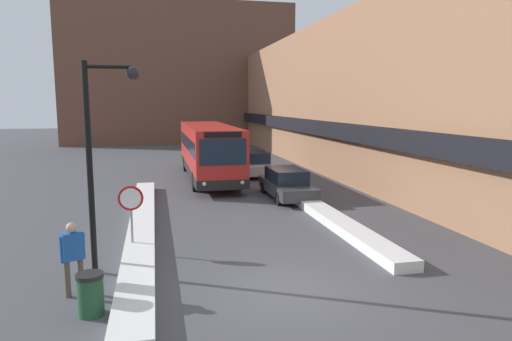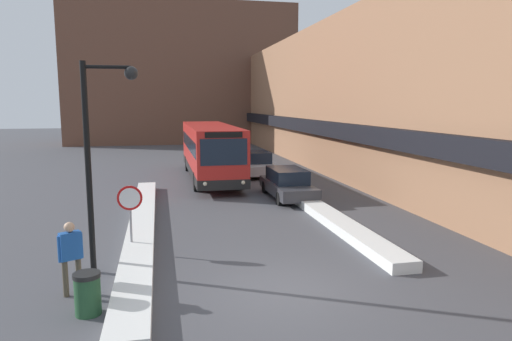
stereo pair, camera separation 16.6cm
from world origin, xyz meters
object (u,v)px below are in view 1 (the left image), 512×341
parked_car_middle (255,163)px  pedestrian (73,252)px  parked_car_front (287,183)px  trash_bin (91,294)px  street_lamp (101,143)px  city_bus (209,150)px  stop_sign (131,205)px

parked_car_middle → pedestrian: bearing=-115.5°
parked_car_front → trash_bin: (-7.72, -11.12, -0.24)m
street_lamp → pedestrian: 2.94m
parked_car_middle → pedestrian: (-8.24, -17.26, 0.33)m
parked_car_middle → city_bus: bearing=-163.2°
pedestrian → trash_bin: bearing=-93.1°
parked_car_middle → street_lamp: (-7.64, -15.81, 2.82)m
parked_car_front → street_lamp: size_ratio=0.83×
city_bus → parked_car_front: size_ratio=2.56×
pedestrian → parked_car_front: bearing=23.3°
city_bus → parked_car_middle: bearing=16.8°
stop_sign → trash_bin: (-0.70, -4.10, -1.05)m
pedestrian → parked_car_middle: bearing=37.4°
city_bus → parked_car_front: city_bus is taller
stop_sign → street_lamp: street_lamp is taller
street_lamp → trash_bin: 4.06m
parked_car_middle → trash_bin: bearing=-112.7°
city_bus → trash_bin: city_bus is taller
trash_bin → city_bus: bearing=75.1°
city_bus → trash_bin: (-4.65, -17.51, -1.29)m
parked_car_middle → trash_bin: size_ratio=4.63×
stop_sign → city_bus: bearing=73.6°
city_bus → pedestrian: city_bus is taller
stop_sign → street_lamp: bearing=-113.0°
city_bus → street_lamp: 15.68m
street_lamp → trash_bin: street_lamp is taller
stop_sign → trash_bin: 4.29m
parked_car_front → pedestrian: (-8.24, -9.95, 0.37)m
parked_car_middle → street_lamp: bearing=-115.8°
stop_sign → pedestrian: size_ratio=1.17×
trash_bin → stop_sign: bearing=80.3°
street_lamp → trash_bin: bearing=-91.7°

